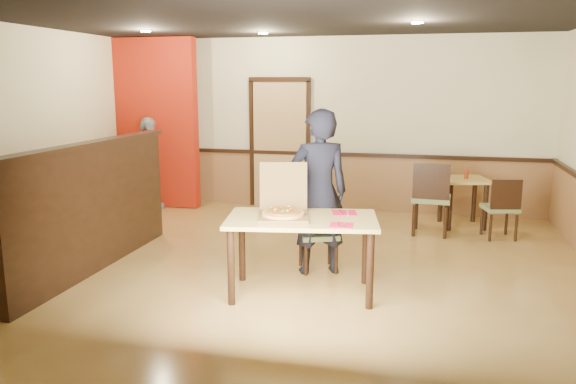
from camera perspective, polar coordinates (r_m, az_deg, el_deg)
name	(u,v)px	position (r m, az deg, el deg)	size (l,w,h in m)	color
floor	(272,277)	(6.18, -1.65, -8.62)	(7.00, 7.00, 0.00)	tan
ceiling	(270,9)	(5.85, -1.81, 18.12)	(7.00, 7.00, 0.00)	black
wall_back	(328,124)	(9.26, 4.07, 6.87)	(7.00, 7.00, 0.00)	beige
wainscot_back	(327,182)	(9.35, 3.96, 1.04)	(7.00, 0.04, 0.90)	olive
chair_rail_back	(327,154)	(9.26, 3.98, 3.89)	(7.00, 0.06, 0.06)	black
back_door	(280,145)	(9.42, -0.82, 4.83)	(0.90, 0.06, 2.10)	tan
booth_partition	(93,205)	(6.60, -19.16, -1.30)	(0.20, 3.10, 1.44)	black
red_accent_panel	(151,123)	(9.71, -13.70, 6.78)	(1.60, 0.20, 2.78)	#9F1C0B
spot_a	(146,31)	(8.37, -14.25, 15.57)	(0.14, 0.14, 0.02)	#FFDDB2
spot_b	(263,33)	(8.46, -2.54, 15.84)	(0.14, 0.14, 0.02)	#FFDDB2
spot_c	(417,22)	(7.14, 13.00, 16.44)	(0.14, 0.14, 0.02)	#FFDDB2
main_table	(302,228)	(5.52, 1.41, -3.72)	(1.58, 1.06, 0.78)	tan
diner_chair	(317,229)	(6.34, 2.99, -3.82)	(0.53, 0.53, 0.83)	#657745
side_chair_left	(431,196)	(7.91, 14.35, -0.35)	(0.54, 0.54, 1.02)	#657745
side_chair_right	(502,206)	(8.02, 20.89, -1.33)	(0.50, 0.50, 0.84)	#657745
side_table	(463,190)	(8.55, 17.36, 0.21)	(0.80, 0.80, 0.71)	tan
diner	(319,192)	(6.10, 3.13, -0.04)	(0.66, 0.44, 1.81)	black
passerby	(149,164)	(9.43, -13.95, 2.77)	(0.90, 0.37, 1.53)	#9898A0
pizza_box	(283,211)	(5.49, -0.49, -1.92)	(0.60, 0.66, 0.51)	brown
pizza	(283,214)	(5.45, -0.50, -2.20)	(0.42, 0.42, 0.03)	#D0904B
napkin_near	(341,225)	(5.22, 5.44, -3.37)	(0.22, 0.22, 0.01)	red
napkin_far	(344,213)	(5.70, 5.75, -2.11)	(0.29, 0.29, 0.01)	red
condiment	(466,173)	(8.48, 17.67, 1.80)	(0.06, 0.06, 0.15)	#96371B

